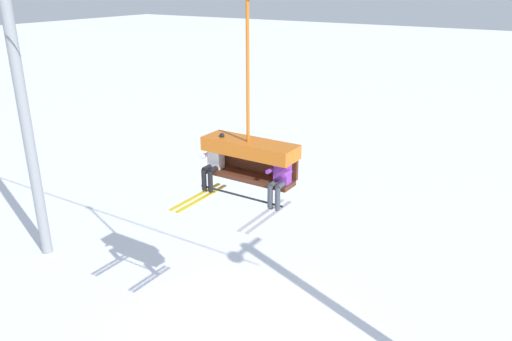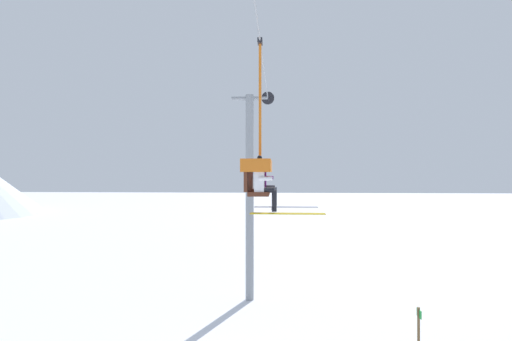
{
  "view_description": "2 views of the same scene",
  "coord_description": "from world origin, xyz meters",
  "px_view_note": "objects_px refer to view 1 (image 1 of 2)",
  "views": [
    {
      "loc": [
        6.23,
        -9.21,
        9.09
      ],
      "look_at": [
        0.9,
        -0.79,
        5.28
      ],
      "focal_mm": 35.0,
      "sensor_mm": 36.0,
      "label": 1
    },
    {
      "loc": [
        -9.18,
        -1.24,
        5.59
      ],
      "look_at": [
        0.71,
        -0.7,
        5.64
      ],
      "focal_mm": 28.0,
      "sensor_mm": 36.0,
      "label": 2
    }
  ],
  "objects_px": {
    "skier_purple": "(279,178)",
    "chairlift_chair": "(250,152)",
    "skier_white": "(213,161)",
    "lift_tower_near": "(26,124)"
  },
  "relations": [
    {
      "from": "lift_tower_near",
      "to": "skier_white",
      "type": "distance_m",
      "value": 8.36
    },
    {
      "from": "chairlift_chair",
      "to": "skier_purple",
      "type": "distance_m",
      "value": 0.94
    },
    {
      "from": "skier_purple",
      "to": "chairlift_chair",
      "type": "bearing_deg",
      "value": 165.55
    },
    {
      "from": "lift_tower_near",
      "to": "skier_purple",
      "type": "xyz_separation_m",
      "value": [
        9.99,
        -0.93,
        0.58
      ]
    },
    {
      "from": "chairlift_chair",
      "to": "skier_purple",
      "type": "bearing_deg",
      "value": -14.45
    },
    {
      "from": "skier_white",
      "to": "skier_purple",
      "type": "xyz_separation_m",
      "value": [
        1.71,
        -0.01,
        -0.02
      ]
    },
    {
      "from": "lift_tower_near",
      "to": "skier_purple",
      "type": "distance_m",
      "value": 10.05
    },
    {
      "from": "lift_tower_near",
      "to": "skier_purple",
      "type": "height_order",
      "value": "lift_tower_near"
    },
    {
      "from": "chairlift_chair",
      "to": "skier_white",
      "type": "relative_size",
      "value": 2.45
    },
    {
      "from": "chairlift_chair",
      "to": "lift_tower_near",
      "type": "bearing_deg",
      "value": 175.55
    }
  ]
}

